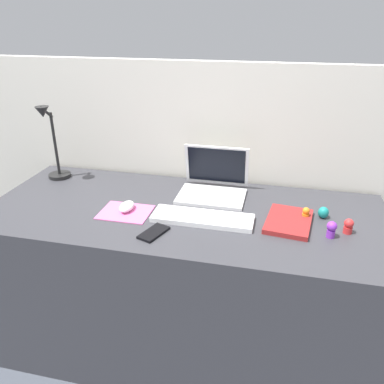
{
  "coord_description": "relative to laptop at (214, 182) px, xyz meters",
  "views": [
    {
      "loc": [
        0.37,
        -1.43,
        1.51
      ],
      "look_at": [
        0.04,
        0.0,
        0.83
      ],
      "focal_mm": 36.54,
      "sensor_mm": 36.0,
      "label": 1
    }
  ],
  "objects": [
    {
      "name": "ground_plane",
      "position": [
        -0.09,
        -0.21,
        -0.79
      ],
      "size": [
        6.0,
        6.0,
        0.0
      ],
      "primitive_type": "plane",
      "color": "#474C56"
    },
    {
      "name": "back_wall",
      "position": [
        -0.09,
        0.19,
        -0.14
      ],
      "size": [
        2.9,
        0.05,
        1.31
      ],
      "primitive_type": "cube",
      "color": "silver",
      "rests_on": "ground_plane"
    },
    {
      "name": "desk",
      "position": [
        -0.09,
        -0.21,
        -0.42
      ],
      "size": [
        1.7,
        0.71,
        0.74
      ],
      "primitive_type": "cube",
      "color": "#38383D",
      "rests_on": "ground_plane"
    },
    {
      "name": "laptop",
      "position": [
        0.0,
        0.0,
        0.0
      ],
      "size": [
        0.3,
        0.25,
        0.21
      ],
      "color": "white",
      "rests_on": "desk"
    },
    {
      "name": "keyboard",
      "position": [
        0.0,
        -0.27,
        -0.04
      ],
      "size": [
        0.41,
        0.13,
        0.02
      ],
      "primitive_type": "cube",
      "color": "white",
      "rests_on": "desk"
    },
    {
      "name": "mousepad",
      "position": [
        -0.33,
        -0.28,
        -0.05
      ],
      "size": [
        0.21,
        0.17,
        0.0
      ],
      "primitive_type": "cube",
      "color": "pink",
      "rests_on": "desk"
    },
    {
      "name": "mouse",
      "position": [
        -0.33,
        -0.26,
        -0.03
      ],
      "size": [
        0.06,
        0.1,
        0.03
      ],
      "primitive_type": "ellipsoid",
      "color": "white",
      "rests_on": "mousepad"
    },
    {
      "name": "cell_phone",
      "position": [
        -0.16,
        -0.42,
        -0.05
      ],
      "size": [
        0.1,
        0.14,
        0.01
      ],
      "primitive_type": "cube",
      "rotation": [
        0.0,
        0.0,
        -0.35
      ],
      "color": "black",
      "rests_on": "desk"
    },
    {
      "name": "desk_lamp",
      "position": [
        -0.8,
        -0.01,
        0.13
      ],
      "size": [
        0.11,
        0.15,
        0.38
      ],
      "color": "black",
      "rests_on": "desk"
    },
    {
      "name": "notebook_pad",
      "position": [
        0.34,
        -0.22,
        -0.04
      ],
      "size": [
        0.2,
        0.26,
        0.02
      ],
      "primitive_type": "cube",
      "rotation": [
        0.0,
        0.0,
        -0.13
      ],
      "color": "maroon",
      "rests_on": "desk"
    },
    {
      "name": "toy_figurine_teal",
      "position": [
        0.48,
        -0.14,
        -0.03
      ],
      "size": [
        0.04,
        0.04,
        0.05
      ],
      "primitive_type": "ellipsoid",
      "color": "teal",
      "rests_on": "desk"
    },
    {
      "name": "toy_figurine_red",
      "position": [
        0.56,
        -0.24,
        -0.02
      ],
      "size": [
        0.04,
        0.04,
        0.06
      ],
      "color": "red",
      "rests_on": "desk"
    },
    {
      "name": "toy_figurine_purple",
      "position": [
        0.5,
        -0.29,
        -0.02
      ],
      "size": [
        0.04,
        0.04,
        0.07
      ],
      "color": "purple",
      "rests_on": "desk"
    },
    {
      "name": "toy_figurine_orange",
      "position": [
        0.41,
        -0.17,
        -0.03
      ],
      "size": [
        0.03,
        0.03,
        0.06
      ],
      "color": "orange",
      "rests_on": "desk"
    }
  ]
}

